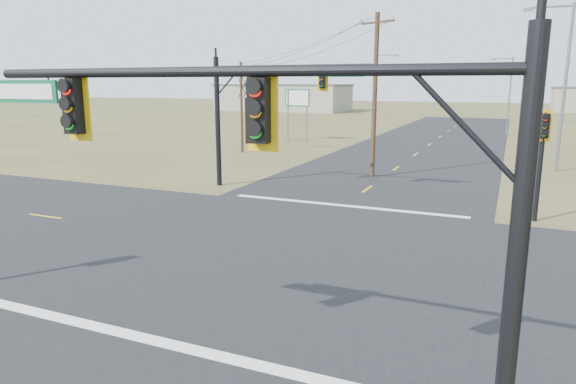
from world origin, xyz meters
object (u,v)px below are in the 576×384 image
object	(u,v)px
mast_arm_far	(261,95)
utility_pole_near	(375,94)
highway_sign	(297,104)
bare_tree_b	(262,88)
utility_pole_far	(241,105)
bare_tree_a	(245,86)
streetlight_a	(562,79)
streetlight_b	(508,91)
streetlight_c	(376,92)
mast_arm_near	(271,149)
pedestal_signal_ne	(543,143)

from	to	relation	value
mast_arm_far	utility_pole_near	bearing A→B (deg)	33.96
highway_sign	bare_tree_b	bearing A→B (deg)	138.78
utility_pole_far	bare_tree_a	world-z (taller)	utility_pole_far
utility_pole_far	streetlight_a	xyz separation A→B (m)	(24.61, -0.21, 2.15)
streetlight_a	bare_tree_a	distance (m)	28.11
highway_sign	bare_tree_b	xyz separation A→B (m)	(-8.64, 9.25, 1.54)
streetlight_b	streetlight_c	xyz separation A→B (m)	(-13.01, -11.11, 0.06)
mast_arm_near	mast_arm_far	xyz separation A→B (m)	(-9.43, 18.67, 0.43)
highway_sign	bare_tree_a	distance (m)	6.25
pedestal_signal_ne	utility_pole_near	bearing A→B (deg)	120.98
mast_arm_near	pedestal_signal_ne	size ratio (longest dim) A/B	2.09
streetlight_a	bare_tree_a	bearing A→B (deg)	170.18
mast_arm_far	utility_pole_far	world-z (taller)	utility_pole_far
utility_pole_near	highway_sign	size ratio (longest dim) A/B	1.90
pedestal_signal_ne	utility_pole_near	world-z (taller)	utility_pole_near
mast_arm_near	streetlight_b	size ratio (longest dim) A/B	1.14
mast_arm_far	highway_sign	bearing A→B (deg)	89.85
highway_sign	streetlight_c	xyz separation A→B (m)	(7.23, 4.91, 1.26)
bare_tree_b	streetlight_a	bearing A→B (deg)	-31.94
utility_pole_near	bare_tree_b	size ratio (longest dim) A/B	1.52
pedestal_signal_ne	bare_tree_b	size ratio (longest dim) A/B	0.73
utility_pole_far	pedestal_signal_ne	bearing A→B (deg)	-33.69
utility_pole_near	streetlight_c	world-z (taller)	utility_pole_near
streetlight_b	streetlight_c	distance (m)	17.10
mast_arm_far	pedestal_signal_ne	bearing A→B (deg)	-24.58
streetlight_a	streetlight_b	distance (m)	27.23
streetlight_a	mast_arm_near	bearing A→B (deg)	-98.31
mast_arm_near	utility_pole_near	bearing A→B (deg)	99.31
utility_pole_far	mast_arm_near	bearing A→B (deg)	-60.70
mast_arm_near	pedestal_signal_ne	bearing A→B (deg)	73.08
mast_arm_far	utility_pole_near	world-z (taller)	utility_pole_near
bare_tree_a	bare_tree_b	xyz separation A→B (m)	(-5.01, 13.99, -0.32)
mast_arm_near	mast_arm_far	size ratio (longest dim) A/B	1.12
streetlight_a	mast_arm_far	bearing A→B (deg)	-136.55
bare_tree_b	utility_pole_far	bearing A→B (deg)	-68.67
utility_pole_near	streetlight_c	xyz separation A→B (m)	(-5.60, 23.11, -0.18)
bare_tree_a	pedestal_signal_ne	bearing A→B (deg)	-39.59
bare_tree_a	bare_tree_b	bearing A→B (deg)	109.70
utility_pole_near	bare_tree_a	size ratio (longest dim) A/B	1.42
mast_arm_far	streetlight_a	bearing A→B (deg)	22.40
mast_arm_near	highway_sign	distance (m)	46.53
utility_pole_near	utility_pole_far	world-z (taller)	utility_pole_near
pedestal_signal_ne	utility_pole_near	distance (m)	12.42
streetlight_a	bare_tree_a	xyz separation A→B (m)	(-27.41, 6.22, -0.54)
mast_arm_near	utility_pole_near	xyz separation A→B (m)	(-4.53, 24.95, 0.35)
streetlight_a	streetlight_c	xyz separation A→B (m)	(-16.55, 15.87, -1.14)
highway_sign	streetlight_b	world-z (taller)	streetlight_b
utility_pole_far	streetlight_c	size ratio (longest dim) A/B	0.86
utility_pole_far	highway_sign	distance (m)	10.79
streetlight_c	bare_tree_b	bearing A→B (deg)	-176.76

